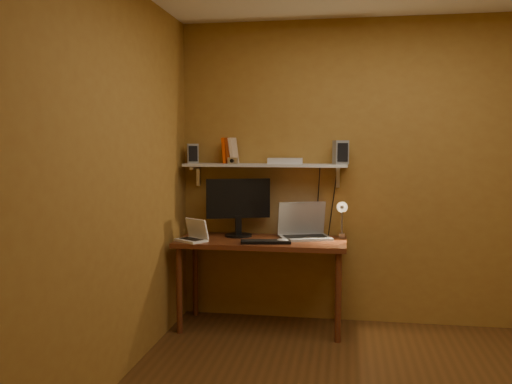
% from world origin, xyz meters
% --- Properties ---
extents(room, '(3.44, 3.24, 2.64)m').
position_xyz_m(room, '(0.00, 0.00, 1.30)').
color(room, '#573316').
rests_on(room, ground).
extents(desk, '(1.40, 0.60, 0.75)m').
position_xyz_m(desk, '(-0.95, 1.28, 0.66)').
color(desk, brown).
rests_on(desk, ground).
extents(wall_shelf, '(1.40, 0.25, 0.21)m').
position_xyz_m(wall_shelf, '(-0.95, 1.47, 1.36)').
color(wall_shelf, silver).
rests_on(wall_shelf, room).
extents(monitor, '(0.53, 0.30, 0.50)m').
position_xyz_m(monitor, '(-1.17, 1.41, 1.03)').
color(monitor, black).
rests_on(monitor, desk).
extents(laptop, '(0.48, 0.41, 0.30)m').
position_xyz_m(laptop, '(-0.61, 1.43, 0.83)').
color(laptop, gray).
rests_on(laptop, desk).
extents(netbook, '(0.29, 0.28, 0.18)m').
position_xyz_m(netbook, '(-1.49, 1.12, 0.80)').
color(netbook, silver).
rests_on(netbook, desk).
extents(keyboard, '(0.42, 0.20, 0.02)m').
position_xyz_m(keyboard, '(-0.89, 1.13, 0.76)').
color(keyboard, black).
rests_on(keyboard, desk).
extents(mouse, '(0.11, 0.09, 0.04)m').
position_xyz_m(mouse, '(-0.76, 1.14, 0.77)').
color(mouse, silver).
rests_on(mouse, desk).
extents(desk_lamp, '(0.09, 0.23, 0.38)m').
position_xyz_m(desk_lamp, '(-0.29, 1.41, 0.96)').
color(desk_lamp, silver).
rests_on(desk_lamp, desk).
extents(speaker_left, '(0.12, 0.12, 0.17)m').
position_xyz_m(speaker_left, '(-1.59, 1.48, 1.46)').
color(speaker_left, gray).
rests_on(speaker_left, wall_shelf).
extents(speaker_right, '(0.14, 0.14, 0.20)m').
position_xyz_m(speaker_right, '(-0.31, 1.46, 1.47)').
color(speaker_right, gray).
rests_on(speaker_right, wall_shelf).
extents(books, '(0.13, 0.16, 0.22)m').
position_xyz_m(books, '(-1.26, 1.50, 1.49)').
color(books, '#E53E02').
rests_on(books, wall_shelf).
extents(shelf_camera, '(0.09, 0.06, 0.05)m').
position_xyz_m(shelf_camera, '(-1.22, 1.40, 1.40)').
color(shelf_camera, silver).
rests_on(shelf_camera, wall_shelf).
extents(router, '(0.31, 0.22, 0.05)m').
position_xyz_m(router, '(-0.78, 1.48, 1.40)').
color(router, silver).
rests_on(router, wall_shelf).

